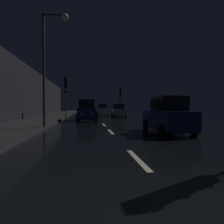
{
  "coord_description": "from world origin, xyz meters",
  "views": [
    {
      "loc": [
        -1.43,
        -2.24,
        1.49
      ],
      "look_at": [
        0.6,
        12.94,
        1.07
      ],
      "focal_mm": 30.86,
      "sensor_mm": 36.0,
      "label": 1
    }
  ],
  "objects_px": {
    "traffic_light_far_right": "(120,96)",
    "car_distant_taillights": "(102,110)",
    "car_parked_right_far": "(119,111)",
    "traffic_light_far_left": "(66,88)",
    "car_parked_right_near": "(167,116)",
    "car_approaching_headlights": "(87,111)",
    "streetlamp_overhead": "(50,53)"
  },
  "relations": [
    {
      "from": "car_approaching_headlights",
      "to": "car_distant_taillights",
      "type": "relative_size",
      "value": 1.14
    },
    {
      "from": "car_parked_right_far",
      "to": "traffic_light_far_left",
      "type": "bearing_deg",
      "value": 109.15
    },
    {
      "from": "streetlamp_overhead",
      "to": "car_distant_taillights",
      "type": "relative_size",
      "value": 1.95
    },
    {
      "from": "traffic_light_far_right",
      "to": "car_parked_right_near",
      "type": "xyz_separation_m",
      "value": [
        -0.8,
        -19.96,
        -2.29
      ]
    },
    {
      "from": "traffic_light_far_left",
      "to": "car_parked_right_near",
      "type": "height_order",
      "value": "traffic_light_far_left"
    },
    {
      "from": "streetlamp_overhead",
      "to": "car_distant_taillights",
      "type": "xyz_separation_m",
      "value": [
        5.11,
        20.44,
        -4.13
      ]
    },
    {
      "from": "car_approaching_headlights",
      "to": "car_parked_right_far",
      "type": "distance_m",
      "value": 7.91
    },
    {
      "from": "car_distant_taillights",
      "to": "car_parked_right_near",
      "type": "bearing_deg",
      "value": -175.4
    },
    {
      "from": "traffic_light_far_right",
      "to": "traffic_light_far_left",
      "type": "height_order",
      "value": "traffic_light_far_left"
    },
    {
      "from": "car_parked_right_near",
      "to": "streetlamp_overhead",
      "type": "bearing_deg",
      "value": 69.02
    },
    {
      "from": "car_parked_right_near",
      "to": "car_approaching_headlights",
      "type": "bearing_deg",
      "value": 23.82
    },
    {
      "from": "car_parked_right_near",
      "to": "car_distant_taillights",
      "type": "distance_m",
      "value": 23.18
    },
    {
      "from": "streetlamp_overhead",
      "to": "car_parked_right_near",
      "type": "height_order",
      "value": "streetlamp_overhead"
    },
    {
      "from": "traffic_light_far_left",
      "to": "streetlamp_overhead",
      "type": "height_order",
      "value": "streetlamp_overhead"
    },
    {
      "from": "streetlamp_overhead",
      "to": "car_parked_right_near",
      "type": "bearing_deg",
      "value": -20.98
    },
    {
      "from": "car_parked_right_near",
      "to": "traffic_light_far_right",
      "type": "bearing_deg",
      "value": -2.29
    },
    {
      "from": "traffic_light_far_right",
      "to": "car_parked_right_near",
      "type": "relative_size",
      "value": 1.1
    },
    {
      "from": "traffic_light_far_right",
      "to": "car_distant_taillights",
      "type": "height_order",
      "value": "traffic_light_far_right"
    },
    {
      "from": "traffic_light_far_left",
      "to": "streetlamp_overhead",
      "type": "bearing_deg",
      "value": -2.2
    },
    {
      "from": "traffic_light_far_left",
      "to": "car_distant_taillights",
      "type": "height_order",
      "value": "traffic_light_far_left"
    },
    {
      "from": "car_parked_right_near",
      "to": "car_distant_taillights",
      "type": "xyz_separation_m",
      "value": [
        -1.86,
        23.11,
        -0.04
      ]
    },
    {
      "from": "car_parked_right_far",
      "to": "traffic_light_far_right",
      "type": "bearing_deg",
      "value": -14.34
    },
    {
      "from": "car_approaching_headlights",
      "to": "car_distant_taillights",
      "type": "bearing_deg",
      "value": 167.86
    },
    {
      "from": "streetlamp_overhead",
      "to": "car_parked_right_near",
      "type": "distance_m",
      "value": 8.51
    },
    {
      "from": "traffic_light_far_right",
      "to": "streetlamp_overhead",
      "type": "relative_size",
      "value": 0.59
    },
    {
      "from": "car_approaching_headlights",
      "to": "car_parked_right_near",
      "type": "height_order",
      "value": "car_approaching_headlights"
    },
    {
      "from": "traffic_light_far_right",
      "to": "car_parked_right_far",
      "type": "height_order",
      "value": "traffic_light_far_right"
    },
    {
      "from": "car_parked_right_far",
      "to": "car_distant_taillights",
      "type": "distance_m",
      "value": 6.54
    },
    {
      "from": "traffic_light_far_right",
      "to": "car_parked_right_far",
      "type": "relative_size",
      "value": 1.18
    },
    {
      "from": "car_distant_taillights",
      "to": "car_parked_right_far",
      "type": "bearing_deg",
      "value": -163.48
    },
    {
      "from": "traffic_light_far_right",
      "to": "traffic_light_far_left",
      "type": "bearing_deg",
      "value": -45.38
    },
    {
      "from": "car_parked_right_far",
      "to": "car_distant_taillights",
      "type": "relative_size",
      "value": 0.96
    }
  ]
}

